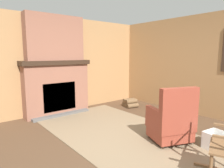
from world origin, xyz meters
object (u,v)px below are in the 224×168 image
at_px(storage_case, 73,57).
at_px(laundry_basket, 222,143).
at_px(oil_lamp_vase, 42,57).
at_px(armchair, 172,122).
at_px(firewood_stack, 130,103).

bearing_deg(storage_case, laundry_basket, 9.87).
bearing_deg(storage_case, oil_lamp_vase, -90.01).
bearing_deg(armchair, oil_lamp_vase, 43.90).
height_order(armchair, oil_lamp_vase, oil_lamp_vase).
bearing_deg(oil_lamp_vase, armchair, 21.56).
height_order(oil_lamp_vase, storage_case, oil_lamp_vase).
xyz_separation_m(laundry_basket, oil_lamp_vase, (-3.63, -1.48, 1.34)).
bearing_deg(armchair, laundry_basket, -133.34).
distance_m(laundry_basket, storage_case, 3.92).
bearing_deg(oil_lamp_vase, storage_case, 89.99).
distance_m(firewood_stack, storage_case, 2.12).
bearing_deg(oil_lamp_vase, firewood_stack, 72.08).
relative_size(oil_lamp_vase, storage_case, 0.98).
relative_size(laundry_basket, storage_case, 2.01).
xyz_separation_m(oil_lamp_vase, storage_case, (0.00, 0.84, -0.02)).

